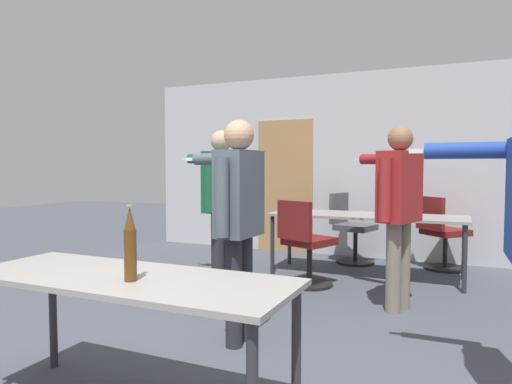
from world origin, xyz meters
TOP-DOWN VIEW (x-y plane):
  - back_wall at (-0.03, 5.23)m, footprint 6.68×0.12m
  - conference_table_near at (-0.21, 0.38)m, footprint 1.81×0.66m
  - conference_table_far at (0.37, 4.00)m, footprint 2.28×0.74m
  - person_right_polo at (0.87, 2.83)m, footprint 0.71×0.81m
  - person_near_casual at (-0.12, 1.52)m, footprint 0.75×0.62m
  - person_far_watching at (-1.00, 2.88)m, footprint 0.81×0.69m
  - office_chair_side_rolled at (-0.15, 3.26)m, footprint 0.61×0.65m
  - office_chair_near_pushed at (0.03, 4.74)m, footprint 0.62×0.57m
  - office_chair_mid_tucked at (1.18, 4.76)m, footprint 0.68×0.69m
  - beer_bottle at (-0.12, 0.30)m, footprint 0.06×0.06m

SIDE VIEW (x-z plane):
  - office_chair_mid_tucked at x=1.18m, z-range -0.03..0.92m
  - office_chair_near_pushed at x=0.03m, z-range -0.02..0.93m
  - office_chair_side_rolled at x=-0.15m, z-range -0.02..0.94m
  - conference_table_near at x=-0.21m, z-range 0.30..1.05m
  - conference_table_far at x=0.37m, z-range 0.31..1.07m
  - beer_bottle at x=-0.12m, z-range 0.74..1.12m
  - person_near_casual at x=-0.12m, z-range 0.18..1.85m
  - person_right_polo at x=0.87m, z-range 0.17..1.86m
  - person_far_watching at x=-1.00m, z-range 0.17..1.89m
  - back_wall at x=-0.03m, z-range -0.01..2.69m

